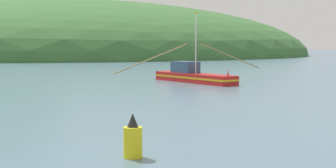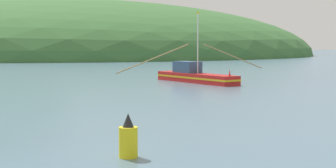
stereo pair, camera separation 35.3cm
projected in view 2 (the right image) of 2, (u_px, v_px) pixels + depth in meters
name	position (u px, v px, depth m)	size (l,w,h in m)	color
hill_mid_left	(60.00, 55.00, 176.73)	(178.86, 143.09, 38.15)	#386633
fishing_boat_red	(194.00, 75.00, 53.48)	(17.80, 11.71, 7.42)	red
channel_buoy	(128.00, 139.00, 18.14)	(0.69, 0.69, 1.61)	yellow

